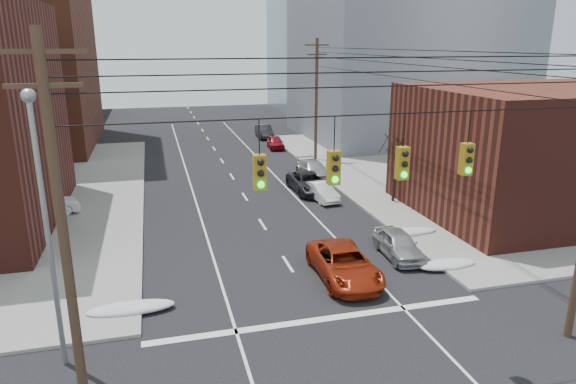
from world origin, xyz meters
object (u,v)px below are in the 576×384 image
parked_car_d (313,169)px  parked_car_f (264,131)px  red_pickup (344,264)px  lot_car_a (44,206)px  parked_car_b (322,192)px  parked_car_a (398,244)px  parked_car_e (275,142)px  parked_car_c (309,183)px  lot_car_b (30,193)px

parked_car_d → parked_car_f: size_ratio=1.05×
red_pickup → lot_car_a: bearing=140.5°
lot_car_a → red_pickup: bearing=-145.5°
parked_car_b → parked_car_d: 6.30m
red_pickup → lot_car_a: (-15.04, 12.88, 0.08)m
parked_car_b → parked_car_d: parked_car_d is taller
parked_car_a → parked_car_e: 28.97m
parked_car_f → lot_car_a: lot_car_a is taller
parked_car_a → parked_car_c: (-0.92, 12.61, 0.02)m
red_pickup → parked_car_b: 12.47m
parked_car_e → parked_car_c: bearing=-89.8°
parked_car_f → lot_car_b: bearing=-132.7°
parked_car_d → parked_car_f: bearing=86.6°
parked_car_f → lot_car_b: size_ratio=1.02×
parked_car_a → parked_car_b: 10.46m
parked_car_e → lot_car_b: size_ratio=0.86×
parked_car_f → parked_car_b: bearing=-90.9°
parked_car_b → lot_car_a: 18.00m
lot_car_b → parked_car_d: bearing=-84.3°
red_pickup → lot_car_a: lot_car_a is taller
parked_car_e → lot_car_b: 25.11m
parked_car_d → lot_car_a: size_ratio=1.15×
parked_car_e → parked_car_f: (0.20, 6.46, 0.09)m
parked_car_c → lot_car_a: (-17.72, -1.41, 0.11)m
red_pickup → parked_car_c: bearing=80.5°
parked_car_d → lot_car_b: (-20.78, -2.01, 0.08)m
parked_car_e → lot_car_b: (-20.59, -14.38, 0.11)m
lot_car_a → lot_car_b: 3.68m
parked_car_f → lot_car_b: 29.43m
red_pickup → parked_car_e: size_ratio=1.41×
parked_car_d → parked_car_b: bearing=-105.6°
lot_car_a → parked_car_e: bearing=-62.1°
parked_car_c → lot_car_a: bearing=-176.5°
parked_car_c → parked_car_e: 16.41m
parked_car_d → lot_car_a: lot_car_a is taller
parked_car_a → parked_car_f: parked_car_f is taller
parked_car_c → parked_car_d: size_ratio=1.09×
parked_car_a → parked_car_e: bearing=91.9°
parked_car_c → parked_car_b: bearing=-84.1°
lot_car_a → parked_car_f: bearing=-53.5°
parked_car_d → parked_car_e: size_ratio=1.24×
parked_car_a → lot_car_b: bearing=146.9°
red_pickup → parked_car_e: bearing=83.5°
parked_car_e → lot_car_b: lot_car_b is taller
lot_car_b → parked_car_f: bearing=-44.8°
parked_car_c → lot_car_b: bearing=173.1°
parked_car_b → parked_car_f: bearing=80.4°
parked_car_c → parked_car_f: bearing=85.0°
lot_car_a → parked_car_b: bearing=-107.4°
parked_car_a → lot_car_a: size_ratio=0.99×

